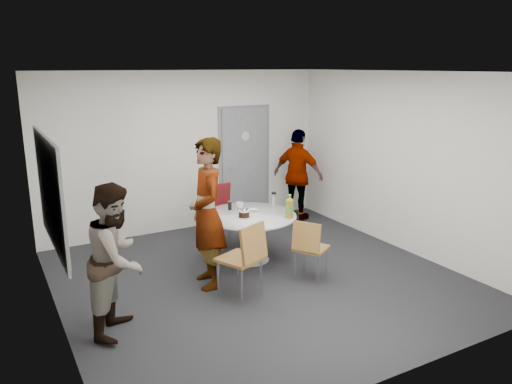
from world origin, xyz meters
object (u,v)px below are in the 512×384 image
whiteboard (50,193)px  chair_near_left (246,253)px  door (244,164)px  chair_far (221,207)px  person_right (298,175)px  table (252,221)px  person_left (117,259)px  person_main (207,214)px  chair_near_right (309,244)px

whiteboard → chair_near_left: bearing=-17.2°
door → whiteboard: size_ratio=1.12×
chair_far → person_right: size_ratio=0.57×
table → person_left: person_left is taller
chair_near_left → person_main: bearing=88.4°
table → chair_far: 0.96m
door → table: door is taller
person_main → chair_near_left: bearing=30.7°
chair_far → person_left: size_ratio=0.58×
whiteboard → chair_far: whiteboard is taller
person_left → chair_near_right: bearing=-55.2°
chair_near_left → chair_far: (0.60, 1.98, -0.01)m
person_main → person_right: size_ratio=1.15×
person_left → person_right: (3.87, 2.37, 0.02)m
whiteboard → chair_near_left: whiteboard is taller
table → person_left: bearing=-155.0°
person_right → person_main: bearing=97.4°
chair_near_left → person_right: 3.35m
person_right → chair_near_left: bearing=108.2°
table → chair_near_right: bearing=-70.6°
person_main → person_left: 1.42m
chair_far → person_main: 1.66m
person_left → person_right: person_right is taller
person_main → person_left: size_ratio=1.18×
chair_near_right → person_main: size_ratio=0.43×
chair_far → person_left: 2.91m
chair_near_right → person_right: 2.71m
person_right → door: bearing=29.8°
table → chair_near_left: table is taller
table → person_main: person_main is taller
door → person_main: bearing=-127.2°
door → table: 2.13m
table → person_right: (1.71, 1.36, 0.22)m
chair_near_left → chair_near_right: size_ratio=1.16×
table → person_left: (-2.16, -1.01, 0.20)m
whiteboard → chair_far: (2.64, 1.35, -0.87)m
whiteboard → person_main: size_ratio=0.99×
chair_near_right → person_right: bearing=116.5°
door → whiteboard: (-3.56, -2.28, 0.42)m
table → whiteboard: bearing=-171.7°
chair_near_left → person_left: bearing=156.6°
whiteboard → person_left: 1.03m
door → person_right: bearing=-33.0°
chair_near_left → person_right: (2.35, 2.38, 0.25)m
chair_near_left → person_left: size_ratio=0.59×
door → chair_near_left: (-1.53, -2.91, -0.44)m
door → chair_far: size_ratio=2.23×
person_left → chair_far: bearing=-13.7°
chair_near_left → person_left: 1.54m
whiteboard → chair_near_left: 2.30m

